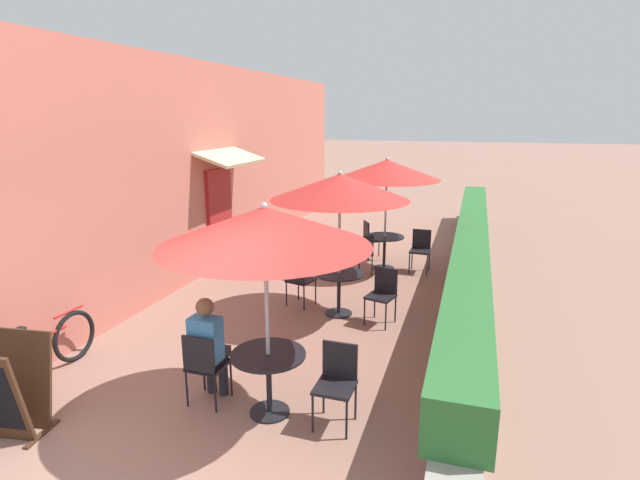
# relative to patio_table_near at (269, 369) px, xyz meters

# --- Properties ---
(cafe_facade_wall) EXTENTS (0.98, 14.21, 4.20)m
(cafe_facade_wall) POSITION_rel_patio_table_near_xyz_m (-3.30, 5.37, 1.56)
(cafe_facade_wall) COLOR #C66B5B
(cafe_facade_wall) RESTS_ON ground_plane
(planter_hedge) EXTENTS (0.60, 13.21, 1.01)m
(planter_hedge) POSITION_rel_patio_table_near_xyz_m (1.99, 5.41, 0.01)
(planter_hedge) COLOR gray
(planter_hedge) RESTS_ON ground_plane
(patio_table_near) EXTENTS (0.81, 0.81, 0.71)m
(patio_table_near) POSITION_rel_patio_table_near_xyz_m (0.00, 0.00, 0.00)
(patio_table_near) COLOR black
(patio_table_near) RESTS_ON ground_plane
(patio_umbrella_near) EXTENTS (2.18, 2.18, 2.35)m
(patio_umbrella_near) POSITION_rel_patio_table_near_xyz_m (-0.00, -0.00, 1.57)
(patio_umbrella_near) COLOR #B7B7BC
(patio_umbrella_near) RESTS_ON ground_plane
(cafe_chair_near_left) EXTENTS (0.41, 0.41, 0.87)m
(cafe_chair_near_left) POSITION_rel_patio_table_near_xyz_m (-0.75, -0.06, -0.01)
(cafe_chair_near_left) COLOR black
(cafe_chair_near_left) RESTS_ON ground_plane
(seated_patron_near_left) EXTENTS (0.34, 0.41, 1.25)m
(seated_patron_near_left) POSITION_rel_patio_table_near_xyz_m (-0.74, 0.05, 0.16)
(seated_patron_near_left) COLOR #23232D
(seated_patron_near_left) RESTS_ON ground_plane
(cafe_chair_near_right) EXTENTS (0.41, 0.41, 0.87)m
(cafe_chair_near_right) POSITION_rel_patio_table_near_xyz_m (0.75, 0.06, -0.01)
(cafe_chair_near_right) COLOR black
(cafe_chair_near_right) RESTS_ON ground_plane
(patio_table_mid) EXTENTS (0.81, 0.81, 0.71)m
(patio_table_mid) POSITION_rel_patio_table_near_xyz_m (-0.01, 2.93, 0.00)
(patio_table_mid) COLOR black
(patio_table_mid) RESTS_ON ground_plane
(patio_umbrella_mid) EXTENTS (2.18, 2.18, 2.35)m
(patio_umbrella_mid) POSITION_rel_patio_table_near_xyz_m (-0.01, 2.93, 1.57)
(patio_umbrella_mid) COLOR #B7B7BC
(patio_umbrella_mid) RESTS_ON ground_plane
(cafe_chair_mid_left) EXTENTS (0.49, 0.49, 0.87)m
(cafe_chair_mid_left) POSITION_rel_patio_table_near_xyz_m (-0.75, 3.05, -0.01)
(cafe_chair_mid_left) COLOR black
(cafe_chair_mid_left) RESTS_ON ground_plane
(cafe_chair_mid_right) EXTENTS (0.49, 0.49, 0.87)m
(cafe_chair_mid_right) POSITION_rel_patio_table_near_xyz_m (0.73, 2.82, -0.01)
(cafe_chair_mid_right) COLOR black
(cafe_chair_mid_right) RESTS_ON ground_plane
(patio_table_far) EXTENTS (0.81, 0.81, 0.71)m
(patio_table_far) POSITION_rel_patio_table_near_xyz_m (0.25, 5.63, 0.00)
(patio_table_far) COLOR black
(patio_table_far) RESTS_ON ground_plane
(patio_umbrella_far) EXTENTS (2.18, 2.18, 2.35)m
(patio_umbrella_far) POSITION_rel_patio_table_near_xyz_m (0.25, 5.63, 1.57)
(patio_umbrella_far) COLOR #B7B7BC
(patio_umbrella_far) RESTS_ON ground_plane
(cafe_chair_far_left) EXTENTS (0.54, 0.54, 0.87)m
(cafe_chair_far_left) POSITION_rel_patio_table_near_xyz_m (-0.17, 6.25, -0.01)
(cafe_chair_far_left) COLOR black
(cafe_chair_far_left) RESTS_ON ground_plane
(cafe_chair_far_right) EXTENTS (0.55, 0.55, 0.87)m
(cafe_chair_far_right) POSITION_rel_patio_table_near_xyz_m (-0.08, 4.95, -0.01)
(cafe_chair_far_right) COLOR black
(cafe_chair_far_right) RESTS_ON ground_plane
(cafe_chair_far_back) EXTENTS (0.41, 0.41, 0.87)m
(cafe_chair_far_back) POSITION_rel_patio_table_near_xyz_m (0.99, 5.68, -0.01)
(cafe_chair_far_back) COLOR black
(cafe_chair_far_back) RESTS_ON ground_plane
(bicycle_leaning) EXTENTS (0.12, 1.73, 0.78)m
(bicycle_leaning) POSITION_rel_patio_table_near_xyz_m (-2.96, -0.17, -0.17)
(bicycle_leaning) COLOR black
(bicycle_leaning) RESTS_ON ground_plane
(menu_board) EXTENTS (0.70, 0.71, 1.02)m
(menu_board) POSITION_rel_patio_table_near_xyz_m (-2.37, -1.10, -0.02)
(menu_board) COLOR #422819
(menu_board) RESTS_ON ground_plane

